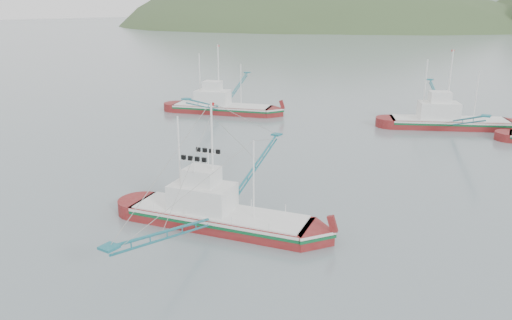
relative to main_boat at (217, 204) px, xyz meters
The scene contains 5 objects.
ground 2.28m from the main_boat, 136.50° to the left, with size 1200.00×1200.00×0.00m, color slate.
main_boat is the anchor object (origin of this frame).
bg_boat_left 41.80m from the main_boat, 126.09° to the left, with size 15.79×26.95×11.20m.
bg_boat_far 43.02m from the main_boat, 80.22° to the left, with size 16.45×26.43×11.35m.
headland_left 403.84m from the main_boat, 116.63° to the left, with size 448.00×308.00×210.00m, color #344A26.
Camera 1 is at (22.13, -28.47, 15.82)m, focal length 35.00 mm.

